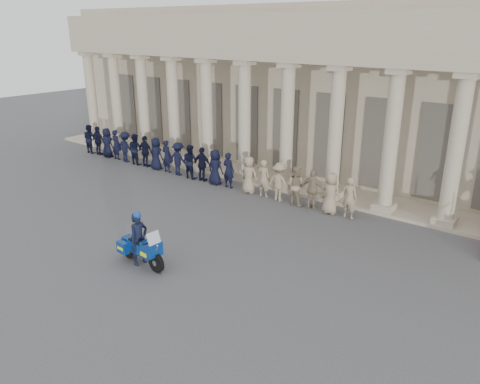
# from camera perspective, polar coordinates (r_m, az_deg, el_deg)

# --- Properties ---
(ground) EXTENTS (90.00, 90.00, 0.00)m
(ground) POSITION_cam_1_polar(r_m,az_deg,el_deg) (17.41, -5.10, -7.44)
(ground) COLOR #48484A
(ground) RESTS_ON ground
(building) EXTENTS (40.00, 12.50, 9.00)m
(building) POSITION_cam_1_polar(r_m,az_deg,el_deg) (28.35, 15.54, 12.08)
(building) COLOR tan
(building) RESTS_ON ground
(officer_rank) EXTENTS (19.10, 0.70, 1.86)m
(officer_rank) POSITION_cam_1_polar(r_m,az_deg,el_deg) (25.70, -6.29, 3.76)
(officer_rank) COLOR black
(officer_rank) RESTS_ON ground
(motorcycle) EXTENTS (2.26, 0.94, 1.45)m
(motorcycle) POSITION_cam_1_polar(r_m,az_deg,el_deg) (16.65, -11.87, -6.73)
(motorcycle) COLOR black
(motorcycle) RESTS_ON ground
(rider) EXTENTS (0.51, 0.72, 1.99)m
(rider) POSITION_cam_1_polar(r_m,az_deg,el_deg) (16.59, -12.22, -5.51)
(rider) COLOR black
(rider) RESTS_ON ground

